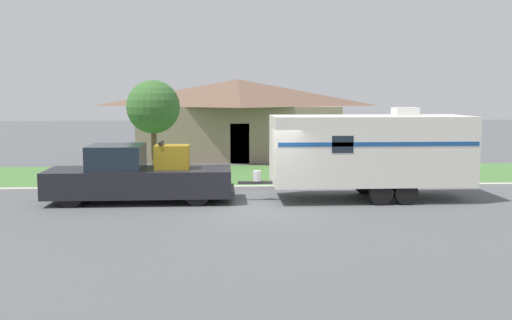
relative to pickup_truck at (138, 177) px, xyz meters
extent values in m
plane|color=#515456|center=(4.16, -1.49, -0.86)|extent=(120.00, 120.00, 0.00)
cube|color=beige|center=(4.16, 2.26, -0.79)|extent=(80.00, 0.30, 0.14)
cube|color=#477538|center=(4.16, 5.91, -0.84)|extent=(80.00, 7.00, 0.03)
cube|color=gray|center=(3.83, 13.89, 0.62)|extent=(10.86, 6.85, 2.96)
pyramid|color=brown|center=(3.83, 13.89, 2.86)|extent=(11.73, 7.40, 1.52)
cube|color=#4C3828|center=(3.83, 10.49, 0.19)|extent=(1.00, 0.06, 2.10)
cylinder|color=black|center=(-2.02, -0.84, -0.43)|extent=(0.85, 0.28, 0.85)
cylinder|color=black|center=(-2.02, 0.84, -0.43)|extent=(0.85, 0.28, 0.85)
cylinder|color=black|center=(2.04, -0.84, -0.43)|extent=(0.85, 0.28, 0.85)
cylinder|color=black|center=(2.04, 0.84, -0.43)|extent=(0.85, 0.28, 0.85)
cube|color=black|center=(-1.30, 0.00, -0.18)|extent=(3.42, 2.04, 0.89)
cube|color=#19232D|center=(-0.69, 0.00, 0.68)|extent=(1.78, 1.88, 0.82)
cube|color=black|center=(1.78, 0.00, -0.18)|extent=(2.74, 2.04, 0.89)
cube|color=#333333|center=(3.21, 0.00, -0.51)|extent=(0.12, 1.84, 0.20)
cube|color=olive|center=(1.17, 0.00, 0.67)|extent=(1.15, 0.86, 0.80)
cube|color=black|center=(0.81, 0.00, 1.15)|extent=(0.10, 0.94, 0.08)
cylinder|color=black|center=(8.08, -1.09, -0.47)|extent=(0.77, 0.22, 0.77)
cylinder|color=black|center=(8.08, 1.09, -0.47)|extent=(0.77, 0.22, 0.77)
cylinder|color=black|center=(8.93, -1.09, -0.47)|extent=(0.77, 0.22, 0.77)
cylinder|color=black|center=(8.93, 1.09, -0.47)|extent=(0.77, 0.22, 0.77)
cube|color=silver|center=(7.96, 0.00, 0.88)|extent=(6.75, 2.47, 2.33)
cube|color=navy|center=(7.96, -1.24, 1.17)|extent=(6.62, 0.01, 0.14)
cube|color=#383838|center=(3.99, 0.00, -0.24)|extent=(1.18, 0.12, 0.10)
cylinder|color=silver|center=(4.05, 0.00, -0.01)|extent=(0.28, 0.28, 0.36)
cube|color=silver|center=(9.18, 0.00, 2.18)|extent=(0.80, 0.68, 0.28)
cube|color=#19232D|center=(6.75, -1.24, 1.17)|extent=(0.70, 0.01, 0.56)
cylinder|color=brown|center=(-1.44, 3.10, -0.33)|extent=(0.09, 0.09, 1.07)
cube|color=black|center=(-1.44, 3.10, 0.32)|extent=(0.48, 0.20, 0.22)
cylinder|color=brown|center=(-0.13, 6.08, 0.24)|extent=(0.24, 0.24, 2.20)
sphere|color=#38662D|center=(-0.13, 6.08, 2.22)|extent=(2.35, 2.35, 2.35)
camera|label=1|loc=(2.80, -19.30, 2.80)|focal=40.00mm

